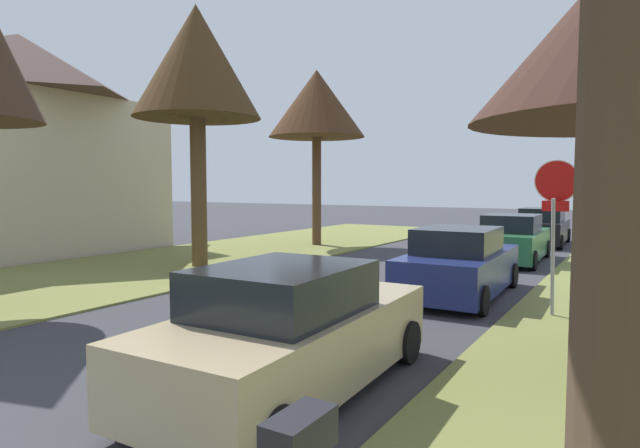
% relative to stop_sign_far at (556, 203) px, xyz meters
% --- Properties ---
extents(stop_sign_far, '(0.81, 0.45, 2.96)m').
position_rel_stop_sign_far_xyz_m(stop_sign_far, '(0.00, 0.00, 0.00)').
color(stop_sign_far, '#9EA0A5').
rests_on(stop_sign_far, grass_verge_right).
extents(street_tree_left_mid_b, '(3.83, 3.83, 7.88)m').
position_rel_stop_sign_far_xyz_m(street_tree_left_mid_b, '(-10.19, 1.01, 3.97)').
color(street_tree_left_mid_b, brown).
rests_on(street_tree_left_mid_b, grass_verge_left).
extents(street_tree_left_far, '(3.98, 3.98, 7.22)m').
position_rel_stop_sign_far_xyz_m(street_tree_left_far, '(-10.24, 7.88, 3.66)').
color(street_tree_left_far, brown).
rests_on(street_tree_left_far, grass_verge_left).
extents(parked_sedan_tan, '(2.07, 4.46, 1.57)m').
position_rel_stop_sign_far_xyz_m(parked_sedan_tan, '(-2.18, -5.57, -1.46)').
color(parked_sedan_tan, tan).
rests_on(parked_sedan_tan, ground).
extents(parked_sedan_navy, '(2.07, 4.46, 1.57)m').
position_rel_stop_sign_far_xyz_m(parked_sedan_navy, '(-2.11, 1.01, -1.46)').
color(parked_sedan_navy, navy).
rests_on(parked_sedan_navy, ground).
extents(parked_sedan_green, '(2.07, 4.46, 1.57)m').
position_rel_stop_sign_far_xyz_m(parked_sedan_green, '(-2.25, 7.33, -1.46)').
color(parked_sedan_green, '#28663D').
rests_on(parked_sedan_green, ground).
extents(parked_sedan_black, '(2.07, 4.46, 1.57)m').
position_rel_stop_sign_far_xyz_m(parked_sedan_black, '(-2.26, 13.28, -1.46)').
color(parked_sedan_black, black).
rests_on(parked_sedan_black, ground).
extents(house_backdrop_left, '(6.80, 9.31, 8.05)m').
position_rel_stop_sign_far_xyz_m(house_backdrop_left, '(-18.28, 0.19, 1.97)').
color(house_backdrop_left, beige).
rests_on(house_backdrop_left, ground).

